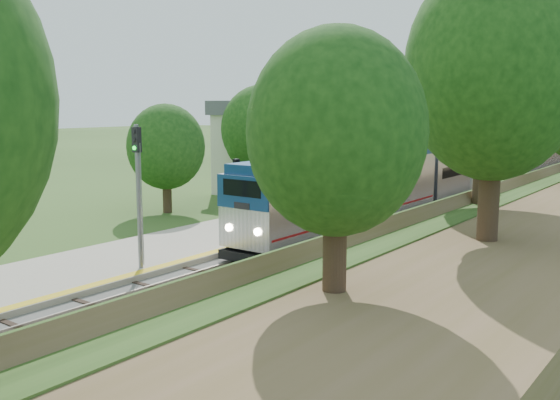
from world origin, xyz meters
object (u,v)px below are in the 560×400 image
Objects in this scene: station_building at (269,147)px; signal_platform at (138,181)px; lamppost_far at (237,203)px; train at (560,148)px; signal_gantry at (549,133)px; signal_farside at (472,172)px.

station_building is 1.33× the size of signal_platform.
lamppost_far is 7.60m from signal_platform.
train is 19.37× the size of signal_platform.
train is (-2.47, 16.21, -2.48)m from signal_gantry.
signal_platform is at bearing -92.55° from train.
station_building is at bearing -108.76° from train.
signal_gantry is at bearing 56.62° from station_building.
signal_gantry is 32.45m from signal_farside.
lamppost_far is 13.49m from signal_farside.
station_building is 1.96× the size of lamppost_far.
signal_platform reaches higher than signal_farside.
signal_platform is (0.57, -7.31, 2.00)m from lamppost_far.
station_building reaches higher than signal_gantry.
train is at bearing 87.45° from signal_platform.
signal_gantry is 0.07× the size of train.
train is at bearing 71.24° from station_building.
signal_platform reaches higher than signal_gantry.
station_building is 1.39× the size of signal_farside.
lamppost_far is 0.68× the size of signal_platform.
station_building reaches higher than signal_platform.
lamppost_far is at bearing 94.43° from signal_platform.
station_building is at bearing -123.38° from signal_gantry.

